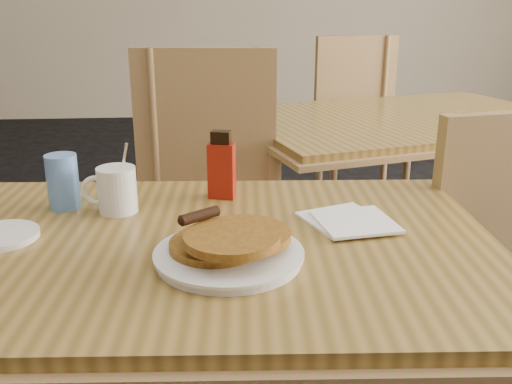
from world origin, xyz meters
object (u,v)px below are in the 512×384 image
(pancake_plate, at_px, (229,248))
(coffee_mug, at_px, (116,189))
(chair_main_far, at_px, (207,183))
(chair_neighbor_far, at_px, (359,115))
(neighbor_table, at_px, (403,126))
(chair_neighbor_near, at_px, (483,238))
(main_table, at_px, (208,261))
(blue_tumbler, at_px, (63,182))
(syrup_bottle, at_px, (222,167))

(pancake_plate, relative_size, coffee_mug, 1.70)
(chair_main_far, distance_m, chair_neighbor_far, 1.42)
(neighbor_table, distance_m, chair_neighbor_near, 0.77)
(main_table, xyz_separation_m, chair_neighbor_far, (0.79, 1.92, -0.11))
(blue_tumbler, bearing_deg, neighbor_table, 41.31)
(neighbor_table, bearing_deg, blue_tumbler, -138.69)
(chair_main_far, distance_m, chair_neighbor_near, 0.85)
(chair_neighbor_far, bearing_deg, blue_tumbler, -131.58)
(chair_neighbor_far, height_order, syrup_bottle, chair_neighbor_far)
(chair_main_far, height_order, blue_tumbler, chair_main_far)
(chair_neighbor_near, bearing_deg, main_table, -161.77)
(neighbor_table, bearing_deg, syrup_bottle, -128.89)
(pancake_plate, height_order, blue_tumbler, blue_tumbler)
(neighbor_table, relative_size, chair_neighbor_far, 1.48)
(chair_neighbor_far, relative_size, chair_neighbor_near, 1.08)
(chair_neighbor_far, xyz_separation_m, syrup_bottle, (-0.76, -1.68, 0.22))
(main_table, distance_m, blue_tumbler, 0.39)
(coffee_mug, relative_size, syrup_bottle, 0.99)
(chair_neighbor_near, bearing_deg, chair_neighbor_far, 79.39)
(main_table, height_order, chair_neighbor_near, chair_neighbor_near)
(coffee_mug, height_order, syrup_bottle, syrup_bottle)
(pancake_plate, xyz_separation_m, blue_tumbler, (-0.35, 0.30, 0.04))
(main_table, xyz_separation_m, syrup_bottle, (0.03, 0.25, 0.12))
(chair_neighbor_near, xyz_separation_m, blue_tumbler, (-1.08, -0.20, 0.26))
(blue_tumbler, bearing_deg, chair_neighbor_far, 57.25)
(syrup_bottle, bearing_deg, chair_main_far, 108.92)
(main_table, distance_m, chair_main_far, 0.75)
(chair_neighbor_near, height_order, syrup_bottle, chair_neighbor_near)
(coffee_mug, bearing_deg, chair_neighbor_far, 41.16)
(main_table, xyz_separation_m, chair_main_far, (-0.01, 0.75, -0.08))
(neighbor_table, height_order, chair_main_far, chair_main_far)
(chair_main_far, relative_size, coffee_mug, 6.66)
(chair_neighbor_far, bearing_deg, main_table, -121.19)
(neighbor_table, relative_size, coffee_mug, 9.50)
(main_table, height_order, syrup_bottle, syrup_bottle)
(neighbor_table, height_order, pancake_plate, pancake_plate)
(chair_neighbor_near, relative_size, blue_tumbler, 7.73)
(blue_tumbler, bearing_deg, main_table, -33.25)
(neighbor_table, bearing_deg, pancake_plate, -120.29)
(chair_main_far, distance_m, pancake_plate, 0.85)
(blue_tumbler, bearing_deg, coffee_mug, -16.80)
(chair_neighbor_near, bearing_deg, chair_main_far, 146.45)
(neighbor_table, bearing_deg, coffee_mug, -134.31)
(chair_neighbor_far, relative_size, blue_tumbler, 8.33)
(chair_neighbor_far, bearing_deg, neighbor_table, -100.24)
(chair_neighbor_far, xyz_separation_m, pancake_plate, (-0.75, -2.01, 0.17))
(main_table, bearing_deg, chair_neighbor_far, 67.64)
(main_table, bearing_deg, coffee_mug, 138.92)
(chair_neighbor_near, distance_m, pancake_plate, 0.90)
(chair_neighbor_near, distance_m, blue_tumbler, 1.12)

